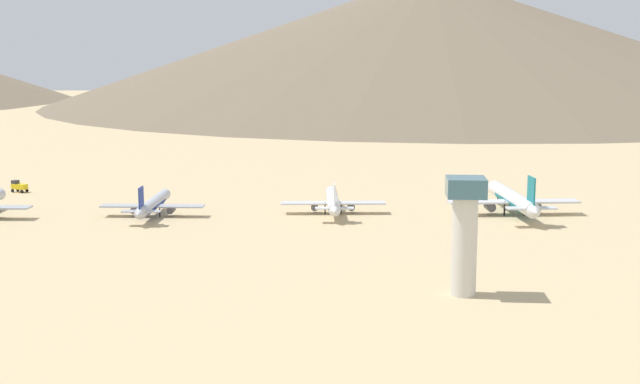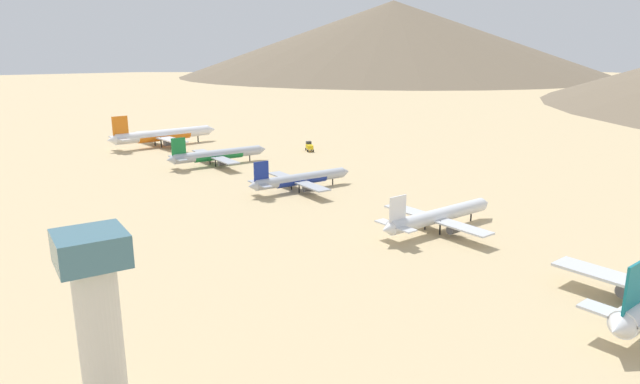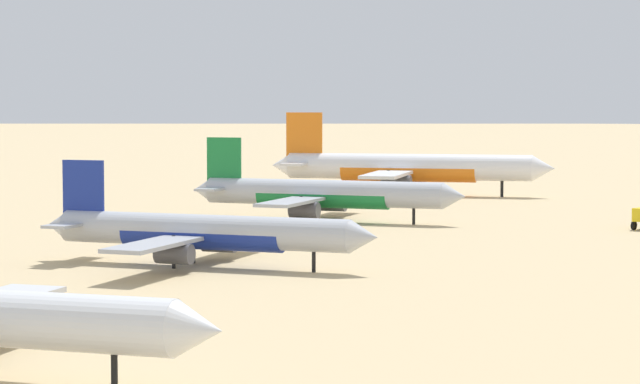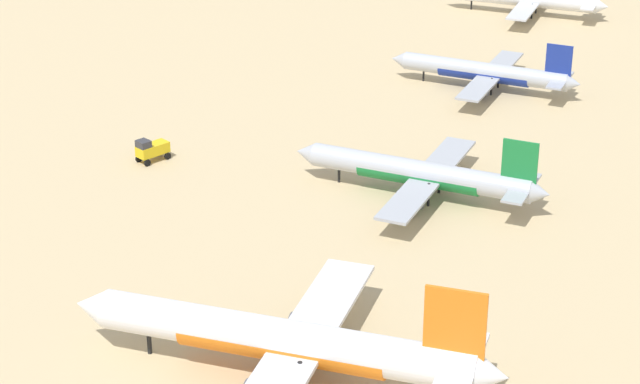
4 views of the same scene
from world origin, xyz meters
name	(u,v)px [view 3 (image 3 of 4)]	position (x,y,z in m)	size (l,w,h in m)	color
ground_plane	(199,268)	(0.00, 0.00, 0.00)	(1800.00, 1800.00, 0.00)	tan
parked_jet_2	(200,232)	(-0.39, 1.18, 3.44)	(35.85, 29.08, 10.35)	#B2B7C1
parked_jet_3	(321,194)	(-7.11, 49.54, 3.78)	(39.38, 31.96, 11.36)	#B2B7C1
parked_jet_4	(406,168)	(-11.57, 100.40, 4.83)	(50.26, 41.06, 14.52)	white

